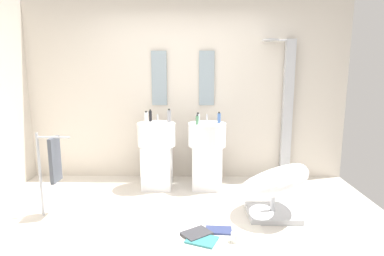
% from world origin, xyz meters
% --- Properties ---
extents(ground_plane, '(4.80, 3.60, 0.04)m').
position_xyz_m(ground_plane, '(0.00, 0.00, -0.02)').
color(ground_plane, silver).
extents(rear_partition, '(4.80, 0.10, 2.60)m').
position_xyz_m(rear_partition, '(0.00, 1.65, 1.30)').
color(rear_partition, beige).
rests_on(rear_partition, ground_plane).
extents(pedestal_sink_left, '(0.52, 0.52, 1.01)m').
position_xyz_m(pedestal_sink_left, '(-0.35, 1.15, 0.51)').
color(pedestal_sink_left, white).
rests_on(pedestal_sink_left, ground_plane).
extents(pedestal_sink_right, '(0.52, 0.52, 1.01)m').
position_xyz_m(pedestal_sink_right, '(0.35, 1.15, 0.51)').
color(pedestal_sink_right, white).
rests_on(pedestal_sink_right, ground_plane).
extents(vanity_mirror_left, '(0.22, 0.03, 0.78)m').
position_xyz_m(vanity_mirror_left, '(-0.35, 1.58, 1.50)').
color(vanity_mirror_left, '#8C9EA8').
extents(vanity_mirror_right, '(0.22, 0.03, 0.78)m').
position_xyz_m(vanity_mirror_right, '(0.35, 1.58, 1.50)').
color(vanity_mirror_right, '#8C9EA8').
extents(shower_column, '(0.49, 0.24, 2.05)m').
position_xyz_m(shower_column, '(1.51, 1.53, 1.08)').
color(shower_column, '#B7BABF').
rests_on(shower_column, ground_plane).
extents(lounge_chair, '(1.06, 1.06, 0.65)m').
position_xyz_m(lounge_chair, '(1.06, 0.27, 0.35)').
color(lounge_chair, '#B7BABF').
rests_on(lounge_chair, ground_plane).
extents(towel_rack, '(0.37, 0.22, 0.95)m').
position_xyz_m(towel_rack, '(-1.37, 0.23, 0.63)').
color(towel_rack, '#B7BABF').
rests_on(towel_rack, ground_plane).
extents(area_rug, '(0.97, 0.61, 0.01)m').
position_xyz_m(area_rug, '(0.40, -0.26, 0.01)').
color(area_rug, white).
rests_on(area_rug, ground_plane).
extents(magazine_charcoal, '(0.34, 0.32, 0.03)m').
position_xyz_m(magazine_charcoal, '(0.21, -0.20, 0.02)').
color(magazine_charcoal, '#38383D').
rests_on(magazine_charcoal, area_rug).
extents(magazine_navy, '(0.28, 0.18, 0.02)m').
position_xyz_m(magazine_navy, '(0.43, -0.12, 0.02)').
color(magazine_navy, navy).
rests_on(magazine_navy, area_rug).
extents(magazine_teal, '(0.34, 0.30, 0.02)m').
position_xyz_m(magazine_teal, '(0.26, -0.31, 0.02)').
color(magazine_teal, teal).
rests_on(magazine_teal, area_rug).
extents(coffee_mug, '(0.08, 0.08, 0.09)m').
position_xyz_m(coffee_mug, '(0.57, -0.32, 0.06)').
color(coffee_mug, white).
rests_on(coffee_mug, area_rug).
extents(soap_bottle_white, '(0.05, 0.05, 0.15)m').
position_xyz_m(soap_bottle_white, '(-0.50, 1.24, 0.98)').
color(soap_bottle_white, white).
rests_on(soap_bottle_white, pedestal_sink_left).
extents(soap_bottle_blue, '(0.05, 0.05, 0.15)m').
position_xyz_m(soap_bottle_blue, '(0.51, 1.16, 0.98)').
color(soap_bottle_blue, '#4C72B7').
rests_on(soap_bottle_blue, pedestal_sink_right).
extents(soap_bottle_black, '(0.04, 0.04, 0.17)m').
position_xyz_m(soap_bottle_black, '(-0.45, 1.29, 0.99)').
color(soap_bottle_black, black).
rests_on(soap_bottle_black, pedestal_sink_left).
extents(soap_bottle_green, '(0.04, 0.04, 0.14)m').
position_xyz_m(soap_bottle_green, '(0.21, 1.04, 0.97)').
color(soap_bottle_green, '#59996B').
rests_on(soap_bottle_green, pedestal_sink_right).
extents(soap_bottle_grey, '(0.05, 0.05, 0.19)m').
position_xyz_m(soap_bottle_grey, '(-0.17, 1.20, 1.00)').
color(soap_bottle_grey, '#99999E').
rests_on(soap_bottle_grey, pedestal_sink_left).
extents(soap_bottle_clear, '(0.06, 0.06, 0.13)m').
position_xyz_m(soap_bottle_clear, '(0.22, 1.29, 0.97)').
color(soap_bottle_clear, silver).
rests_on(soap_bottle_clear, pedestal_sink_right).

